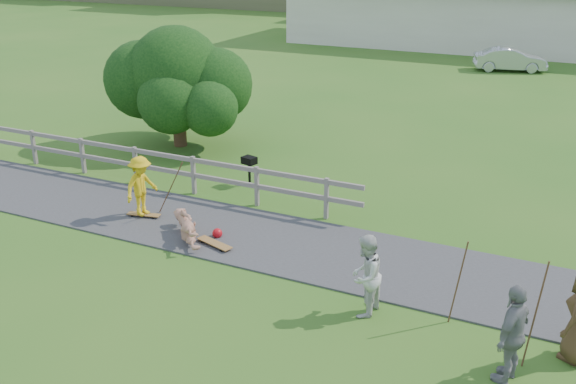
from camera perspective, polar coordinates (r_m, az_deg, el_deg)
name	(u,v)px	position (r m, az deg, el deg)	size (l,w,h in m)	color
ground	(188,256)	(14.72, -8.86, -5.66)	(260.00, 260.00, 0.00)	#2D631C
path	(223,230)	(15.83, -5.84, -3.39)	(34.00, 3.00, 0.04)	#333335
fence	(118,157)	(19.51, -14.85, 3.07)	(15.05, 0.10, 1.10)	#67615B
strip_mall	(543,8)	(45.95, 21.75, 14.97)	(32.50, 10.75, 5.10)	beige
skater_rider	(142,190)	(16.60, -12.89, 0.20)	(1.00, 0.58, 1.55)	gold
skater_fallen	(188,227)	(15.39, -8.92, -3.05)	(1.80, 0.43, 0.66)	tan
spectator_a	(365,276)	(12.15, 6.88, -7.41)	(0.79, 0.61, 1.62)	beige
spectator_b	(513,334)	(10.94, 19.34, -11.81)	(1.01, 0.42, 1.73)	gray
car_silver	(510,60)	(37.37, 19.12, 11.06)	(1.32, 3.77, 1.24)	#B4B6BD
tree	(177,94)	(22.17, -9.80, 8.59)	(5.05, 5.05, 3.64)	black
bbq	(249,171)	(18.58, -3.45, 1.88)	(0.39, 0.30, 0.86)	black
longboard_rider	(144,216)	(16.88, -12.69, -2.10)	(0.87, 0.21, 0.10)	olive
longboard_fallen	(215,245)	(15.02, -6.54, -4.71)	(0.99, 0.24, 0.11)	olive
helmet	(217,233)	(15.43, -6.30, -3.68)	(0.24, 0.24, 0.24)	red
pole_rider	(170,184)	(16.52, -10.43, 0.66)	(0.03, 0.03, 1.76)	#533521
pole_spec_left	(458,283)	(12.15, 14.88, -7.79)	(0.03, 0.03, 1.72)	#533521
pole_spec_right	(535,316)	(11.26, 21.10, -10.21)	(0.03, 0.03, 2.01)	#533521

